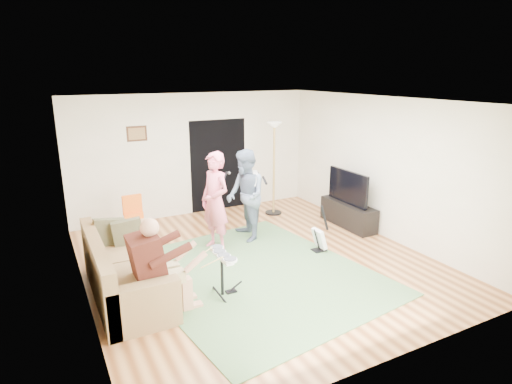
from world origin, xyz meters
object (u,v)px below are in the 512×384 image
(singer, at_px, (215,202))
(tv_cabinet, at_px, (348,214))
(guitar_spare, at_px, (320,238))
(dining_chair, at_px, (136,226))
(torchiere_lamp, at_px, (274,152))
(television, at_px, (348,187))
(drum_kit, at_px, (222,277))
(guitarist, at_px, (246,196))
(sofa, at_px, (121,277))

(singer, relative_size, tv_cabinet, 1.28)
(tv_cabinet, bearing_deg, guitar_spare, -148.21)
(dining_chair, bearing_deg, torchiere_lamp, 1.95)
(dining_chair, bearing_deg, guitar_spare, -37.83)
(tv_cabinet, relative_size, television, 1.21)
(dining_chair, xyz_separation_m, television, (4.09, -1.18, 0.53))
(drum_kit, xyz_separation_m, singer, (0.58, 1.63, 0.60))
(singer, height_order, tv_cabinet, singer)
(drum_kit, bearing_deg, guitar_spare, 16.52)
(guitarist, height_order, television, guitarist)
(sofa, xyz_separation_m, guitarist, (2.57, 1.15, 0.57))
(sofa, xyz_separation_m, guitar_spare, (3.48, -0.00, -0.05))
(dining_chair, bearing_deg, tv_cabinet, -18.45)
(sofa, distance_m, guitarist, 2.87)
(singer, bearing_deg, guitar_spare, 42.86)
(torchiere_lamp, bearing_deg, singer, -146.90)
(drum_kit, bearing_deg, singer, 70.42)
(television, bearing_deg, singer, 176.66)
(torchiere_lamp, height_order, television, torchiere_lamp)
(sofa, bearing_deg, television, 9.73)
(singer, distance_m, dining_chair, 1.69)
(sofa, bearing_deg, drum_kit, -26.56)
(sofa, distance_m, drum_kit, 1.45)
(dining_chair, height_order, tv_cabinet, dining_chair)
(singer, height_order, guitar_spare, singer)
(guitarist, relative_size, dining_chair, 1.96)
(sofa, relative_size, singer, 1.25)
(drum_kit, relative_size, television, 0.59)
(torchiere_lamp, distance_m, dining_chair, 3.36)
(drum_kit, distance_m, torchiere_lamp, 4.00)
(guitar_spare, xyz_separation_m, torchiere_lamp, (0.33, 2.25, 1.18))
(guitarist, xyz_separation_m, television, (2.18, -0.33, -0.03))
(singer, relative_size, torchiere_lamp, 0.86)
(drum_kit, height_order, torchiere_lamp, torchiere_lamp)
(drum_kit, xyz_separation_m, television, (3.45, 1.46, 0.55))
(singer, xyz_separation_m, torchiere_lamp, (1.93, 1.26, 0.53))
(guitar_spare, bearing_deg, television, 32.79)
(sofa, bearing_deg, dining_chair, 71.76)
(sofa, relative_size, television, 1.94)
(singer, distance_m, guitar_spare, 1.99)
(guitarist, bearing_deg, tv_cabinet, 89.19)
(singer, xyz_separation_m, television, (2.87, -0.17, -0.05))
(sofa, height_order, tv_cabinet, sofa)
(drum_kit, bearing_deg, torchiere_lamp, 49.01)
(singer, relative_size, television, 1.55)
(dining_chair, distance_m, tv_cabinet, 4.31)
(drum_kit, xyz_separation_m, dining_chair, (-0.64, 2.64, 0.02))
(torchiere_lamp, xyz_separation_m, tv_cabinet, (0.99, -1.43, -1.18))
(guitarist, distance_m, television, 2.21)
(guitar_spare, height_order, television, television)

